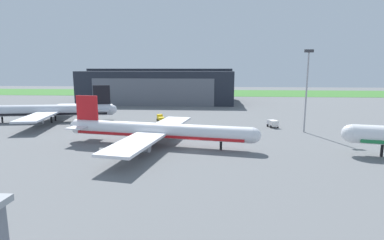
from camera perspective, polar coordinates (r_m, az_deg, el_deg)
name	(u,v)px	position (r m, az deg, el deg)	size (l,w,h in m)	color
ground_plane	(194,150)	(66.54, 0.34, -5.64)	(440.00, 440.00, 0.00)	slate
grass_field_strip	(207,93)	(217.10, 2.94, 5.18)	(440.00, 56.00, 0.08)	#3F7A33
maintenance_hangar	(160,86)	(161.82, -6.05, 6.43)	(75.53, 41.59, 17.32)	#232833
airliner_far_right	(48,111)	(110.44, -25.65, 1.58)	(44.93, 41.28, 12.03)	silver
airliner_near_right	(157,131)	(69.69, -6.64, -2.08)	(45.42, 41.55, 11.23)	silver
fuel_bowser	(273,123)	(94.03, 15.06, -0.60)	(3.29, 3.89, 2.18)	silver
baggage_tug	(161,118)	(101.81, -5.99, 0.36)	(3.23, 4.07, 2.20)	yellow
apron_light_mast	(307,85)	(88.35, 20.94, 6.13)	(2.40, 0.50, 22.64)	#99999E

